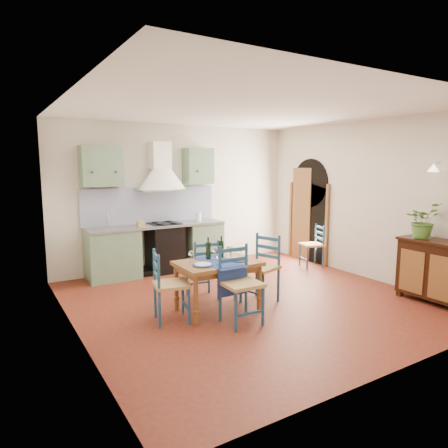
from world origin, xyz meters
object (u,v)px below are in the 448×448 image
(dining_table, at_px, (218,267))
(sideboard, at_px, (436,269))
(chair_near, at_px, (240,284))
(potted_plant, at_px, (423,220))

(dining_table, bearing_deg, sideboard, -24.90)
(sideboard, bearing_deg, dining_table, 155.10)
(dining_table, height_order, sideboard, dining_table)
(dining_table, distance_m, chair_near, 0.51)
(chair_near, distance_m, potted_plant, 3.00)
(dining_table, distance_m, potted_plant, 3.15)
(potted_plant, bearing_deg, sideboard, -83.26)
(dining_table, relative_size, sideboard, 1.06)
(sideboard, distance_m, potted_plant, 0.73)
(dining_table, xyz_separation_m, chair_near, (0.03, -0.50, -0.11))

